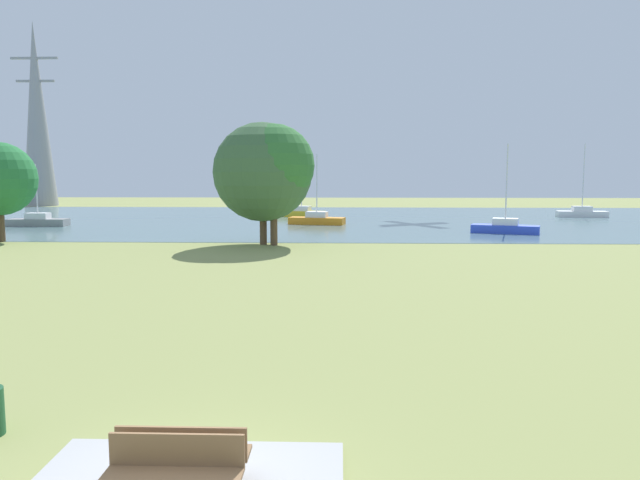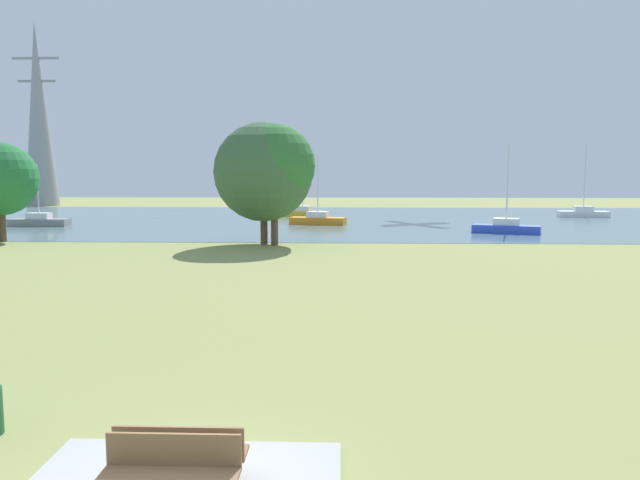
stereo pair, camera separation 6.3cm
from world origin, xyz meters
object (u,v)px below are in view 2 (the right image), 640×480
at_px(bench_facing_inland, 171,477).
at_px(tree_west_near, 263,172).
at_px(sailboat_blue, 506,227).
at_px(sailboat_yellow, 303,212).
at_px(electricity_pylon, 39,114).
at_px(sailboat_white, 583,213).
at_px(tree_west_far, 274,165).
at_px(sailboat_gray, 39,221).
at_px(bench_facing_water, 182,458).
at_px(sailboat_orange, 318,219).
at_px(tree_east_near, 0,179).

bearing_deg(bench_facing_inland, tree_west_near, 95.12).
xyz_separation_m(bench_facing_inland, sailboat_blue, (14.32, 36.99, -0.01)).
bearing_deg(sailboat_yellow, electricity_pylon, 151.48).
distance_m(sailboat_white, tree_west_far, 37.95).
height_order(sailboat_gray, sailboat_white, sailboat_white).
bearing_deg(sailboat_blue, sailboat_white, 53.91).
distance_m(sailboat_blue, sailboat_yellow, 22.84).
relative_size(sailboat_blue, tree_west_near, 0.87).
height_order(sailboat_blue, sailboat_yellow, sailboat_yellow).
height_order(bench_facing_water, sailboat_blue, sailboat_blue).
bearing_deg(bench_facing_water, sailboat_gray, 119.38).
relative_size(sailboat_gray, sailboat_white, 0.70).
relative_size(sailboat_orange, electricity_pylon, 0.24).
relative_size(sailboat_blue, sailboat_yellow, 0.87).
height_order(sailboat_gray, tree_west_far, tree_west_far).
bearing_deg(electricity_pylon, sailboat_blue, -34.33).
bearing_deg(bench_facing_water, tree_west_far, 93.88).
distance_m(bench_facing_inland, sailboat_white, 60.01).
bearing_deg(sailboat_gray, sailboat_orange, 6.16).
bearing_deg(bench_facing_inland, tree_west_far, 93.81).
distance_m(sailboat_orange, sailboat_white, 28.15).
bearing_deg(sailboat_blue, sailboat_gray, 172.82).
bearing_deg(tree_west_far, tree_west_near, 155.53).
relative_size(bench_facing_water, sailboat_white, 0.24).
bearing_deg(tree_west_far, bench_facing_inland, -86.19).
bearing_deg(tree_west_far, sailboat_gray, 149.45).
bearing_deg(sailboat_blue, tree_east_near, -169.06).
xyz_separation_m(sailboat_white, tree_west_near, (-29.22, -24.32, 4.01)).
bearing_deg(electricity_pylon, tree_west_near, -50.39).
bearing_deg(tree_west_far, sailboat_yellow, 89.65).
distance_m(bench_facing_inland, tree_west_far, 29.57).
height_order(bench_facing_inland, sailboat_gray, sailboat_gray).
xyz_separation_m(bench_facing_inland, sailboat_white, (26.58, 53.81, -0.00)).
bearing_deg(tree_west_near, bench_facing_inland, -84.88).
bearing_deg(electricity_pylon, sailboat_gray, -63.54).
height_order(bench_facing_inland, sailboat_orange, sailboat_orange).
relative_size(bench_facing_water, sailboat_gray, 0.35).
relative_size(sailboat_blue, tree_west_far, 0.88).
bearing_deg(bench_facing_inland, sailboat_blue, 68.84).
xyz_separation_m(sailboat_blue, tree_west_near, (-16.96, -7.50, 4.02)).
relative_size(sailboat_blue, tree_east_near, 1.02).
bearing_deg(tree_west_far, sailboat_blue, 25.66).
distance_m(bench_facing_inland, sailboat_yellow, 53.20).
bearing_deg(sailboat_white, sailboat_yellow, -178.71).
distance_m(sailboat_orange, sailboat_yellow, 9.15).
relative_size(bench_facing_water, tree_west_far, 0.24).
xyz_separation_m(bench_facing_inland, electricity_pylon, (-38.93, 73.35, 11.90)).
xyz_separation_m(bench_facing_water, tree_west_far, (-1.94, 28.64, 4.42)).
relative_size(bench_facing_water, sailboat_orange, 0.30).
relative_size(sailboat_orange, tree_east_near, 0.94).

